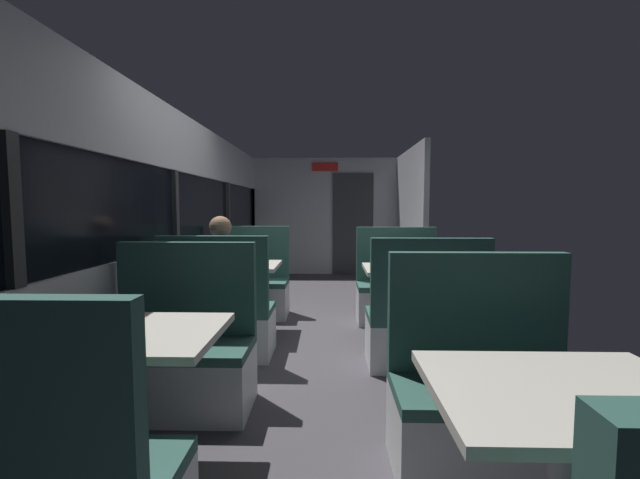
{
  "coord_description": "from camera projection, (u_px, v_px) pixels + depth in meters",
  "views": [
    {
      "loc": [
        0.1,
        -4.05,
        1.34
      ],
      "look_at": [
        -0.06,
        2.42,
        0.83
      ],
      "focal_mm": 23.24,
      "sensor_mm": 36.0,
      "label": 1
    }
  ],
  "objects": [
    {
      "name": "bench_rear_aisle_facing_end",
      "position": [
        425.0,
        328.0,
        3.46
      ],
      "size": [
        0.95,
        0.5,
        1.1
      ],
      "color": "silver",
      "rests_on": "ground_plane"
    },
    {
      "name": "coffee_cup_primary",
      "position": [
        121.0,
        324.0,
        1.97
      ],
      "size": [
        0.07,
        0.07,
        0.09
      ],
      "color": "white",
      "rests_on": "dining_table_near_window"
    },
    {
      "name": "carriage_end_bulkhead",
      "position": [
        328.0,
        217.0,
        8.23
      ],
      "size": [
        2.9,
        0.11,
        2.3
      ],
      "color": "#B2B2B7",
      "rests_on": "ground_plane"
    },
    {
      "name": "bench_mid_window_facing_end",
      "position": [
        219.0,
        320.0,
        3.7
      ],
      "size": [
        0.95,
        0.5,
        1.1
      ],
      "color": "silver",
      "rests_on": "ground_plane"
    },
    {
      "name": "ground_plane",
      "position": [
        320.0,
        342.0,
        4.14
      ],
      "size": [
        3.3,
        9.2,
        0.02
      ],
      "primitive_type": "cube",
      "color": "#423F44"
    },
    {
      "name": "dining_table_near_window",
      "position": [
        127.0,
        350.0,
        2.03
      ],
      "size": [
        0.9,
        0.7,
        0.74
      ],
      "color": "#9E9EA3",
      "rests_on": "ground_plane"
    },
    {
      "name": "bench_front_aisle_facing_entry",
      "position": [
        485.0,
        406.0,
        2.11
      ],
      "size": [
        0.95,
        0.5,
        1.1
      ],
      "color": "silver",
      "rests_on": "ground_plane"
    },
    {
      "name": "dining_table_front_aisle",
      "position": [
        566.0,
        417.0,
        1.39
      ],
      "size": [
        0.9,
        0.7,
        0.74
      ],
      "color": "#9E9EA3",
      "rests_on": "ground_plane"
    },
    {
      "name": "bench_near_window_facing_entry",
      "position": [
        180.0,
        360.0,
        2.75
      ],
      "size": [
        0.95,
        0.5,
        1.1
      ],
      "color": "silver",
      "rests_on": "ground_plane"
    },
    {
      "name": "carriage_aisle_panel_right",
      "position": [
        410.0,
        218.0,
        7.01
      ],
      "size": [
        0.08,
        2.4,
        2.3
      ],
      "primitive_type": "cube",
      "color": "#B2B2B7",
      "rests_on": "ground_plane"
    },
    {
      "name": "dining_table_rear_aisle",
      "position": [
        410.0,
        277.0,
        4.13
      ],
      "size": [
        0.9,
        0.7,
        0.74
      ],
      "color": "#9E9EA3",
      "rests_on": "ground_plane"
    },
    {
      "name": "carriage_window_panel_left",
      "position": [
        173.0,
        231.0,
        4.09
      ],
      "size": [
        0.09,
        8.48,
        2.3
      ],
      "color": "#B2B2B7",
      "rests_on": "ground_plane"
    },
    {
      "name": "dining_table_mid_window",
      "position": [
        236.0,
        273.0,
        4.37
      ],
      "size": [
        0.9,
        0.7,
        0.74
      ],
      "color": "#9E9EA3",
      "rests_on": "ground_plane"
    },
    {
      "name": "bench_mid_window_facing_entry",
      "position": [
        249.0,
        289.0,
        5.1
      ],
      "size": [
        0.95,
        0.5,
        1.1
      ],
      "color": "silver",
      "rests_on": "ground_plane"
    },
    {
      "name": "seated_passenger",
      "position": [
        221.0,
        296.0,
        3.76
      ],
      "size": [
        0.47,
        0.55,
        1.26
      ],
      "color": "#26262D",
      "rests_on": "ground_plane"
    },
    {
      "name": "bench_rear_aisle_facing_entry",
      "position": [
        398.0,
        293.0,
        4.85
      ],
      "size": [
        0.95,
        0.5,
        1.1
      ],
      "color": "silver",
      "rests_on": "ground_plane"
    }
  ]
}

